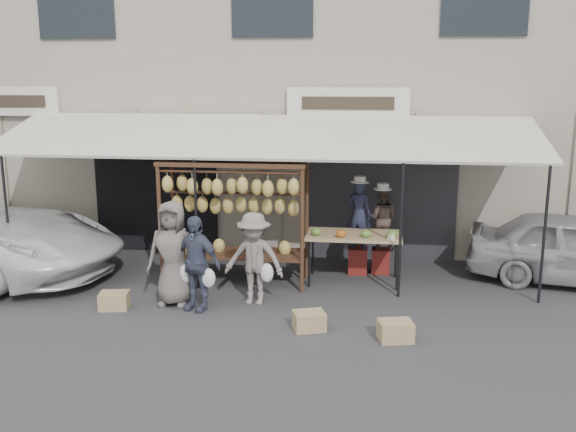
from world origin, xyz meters
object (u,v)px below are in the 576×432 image
produce_table (354,236)px  vendor_left (359,214)px  customer_mid (196,263)px  customer_right (254,259)px  vendor_right (382,218)px  crate_near_a (309,321)px  banana_rack (234,198)px  customer_left (173,253)px  crate_far (114,301)px  crate_near_b (395,331)px

produce_table → vendor_left: vendor_left is taller
vendor_left → customer_mid: vendor_left is taller
produce_table → customer_right: size_ratio=1.11×
vendor_right → crate_near_a: vendor_right is taller
vendor_right → customer_mid: (-2.97, -2.33, -0.29)m
banana_rack → vendor_left: banana_rack is taller
produce_table → banana_rack: bearing=-171.4°
customer_left → crate_far: 1.21m
customer_left → customer_right: customer_left is taller
produce_table → crate_far: bearing=-154.3°
customer_mid → crate_near_a: (1.88, -0.62, -0.64)m
vendor_right → crate_far: vendor_right is taller
crate_far → produce_table: bearing=25.7°
vendor_left → customer_left: vendor_left is taller
customer_right → crate_near_b: (2.26, -1.23, -0.62)m
banana_rack → crate_far: size_ratio=5.75×
customer_left → vendor_right: bearing=35.6°
crate_near_a → produce_table: bearing=75.7°
crate_near_b → produce_table: bearing=104.9°
banana_rack → vendor_left: 2.41m
vendor_right → customer_left: 4.02m
banana_rack → crate_far: bearing=-138.1°
customer_left → crate_near_a: 2.54m
vendor_right → customer_right: size_ratio=0.77×
customer_mid → crate_far: customer_mid is taller
produce_table → customer_left: (-2.89, -1.49, 0.00)m
produce_table → customer_left: customer_left is taller
customer_left → crate_far: (-0.90, -0.33, -0.73)m
crate_far → banana_rack: bearing=41.9°
banana_rack → produce_table: bearing=8.6°
customer_right → crate_near_a: customer_right is taller
crate_near_b → crate_far: 4.52m
produce_table → crate_near_a: bearing=-104.3°
vendor_right → customer_left: (-3.39, -2.15, -0.19)m
produce_table → crate_far: (-3.79, -1.83, -0.73)m
customer_left → crate_near_b: customer_left is taller
vendor_right → crate_near_a: (-1.09, -2.95, -0.92)m
customer_mid → customer_right: 0.96m
vendor_left → vendor_right: 0.44m
vendor_left → crate_near_a: size_ratio=2.84×
produce_table → crate_near_a: (-0.58, -2.29, -0.73)m
banana_rack → crate_far: banana_rack is taller
customer_left → crate_near_a: customer_left is taller
produce_table → crate_near_b: produce_table is taller
vendor_right → crate_near_b: 3.31m
customer_mid → banana_rack: bearing=94.4°
customer_mid → crate_far: 1.48m
customer_right → crate_near_a: bearing=-38.5°
banana_rack → customer_left: 1.57m
produce_table → customer_left: size_ratio=0.98×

